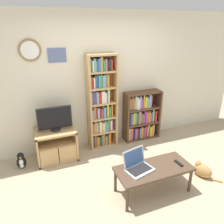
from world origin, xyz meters
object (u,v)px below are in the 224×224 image
(coffee_table, at_px, (154,170))
(laptop, at_px, (137,165))
(penguin_figurine, at_px, (21,161))
(bookshelf_tall, at_px, (101,103))
(tv_stand, at_px, (56,145))
(cat, at_px, (202,170))
(bookshelf_short, at_px, (140,117))
(television, at_px, (55,119))
(remote_near_laptop, at_px, (179,163))

(coffee_table, xyz_separation_m, laptop, (-0.24, 0.07, 0.11))
(coffee_table, bearing_deg, penguin_figurine, 143.50)
(bookshelf_tall, distance_m, coffee_table, 1.68)
(tv_stand, distance_m, cat, 2.56)
(tv_stand, relative_size, bookshelf_short, 0.67)
(bookshelf_short, height_order, laptop, bookshelf_short)
(laptop, xyz_separation_m, cat, (1.18, -0.06, -0.38))
(television, relative_size, laptop, 1.36)
(tv_stand, height_order, coffee_table, tv_stand)
(bookshelf_short, bearing_deg, penguin_figurine, -174.74)
(remote_near_laptop, xyz_separation_m, penguin_figurine, (-2.21, 1.40, -0.30))
(tv_stand, height_order, cat, tv_stand)
(tv_stand, relative_size, coffee_table, 0.64)
(coffee_table, bearing_deg, remote_near_laptop, -7.88)
(cat, relative_size, penguin_figurine, 1.46)
(tv_stand, height_order, bookshelf_tall, bookshelf_tall)
(television, bearing_deg, coffee_table, -50.63)
(remote_near_laptop, bearing_deg, television, -46.50)
(coffee_table, height_order, remote_near_laptop, remote_near_laptop)
(television, distance_m, bookshelf_short, 1.83)
(bookshelf_tall, relative_size, laptop, 4.23)
(tv_stand, height_order, remote_near_laptop, tv_stand)
(coffee_table, distance_m, laptop, 0.27)
(tv_stand, xyz_separation_m, penguin_figurine, (-0.63, -0.07, -0.16))
(television, height_order, bookshelf_short, bookshelf_short)
(tv_stand, distance_m, laptop, 1.66)
(remote_near_laptop, bearing_deg, bookshelf_tall, -71.44)
(television, height_order, remote_near_laptop, television)
(bookshelf_tall, distance_m, bookshelf_short, 0.98)
(bookshelf_tall, height_order, coffee_table, bookshelf_tall)
(bookshelf_short, bearing_deg, cat, -78.61)
(tv_stand, distance_m, bookshelf_tall, 1.14)
(laptop, xyz_separation_m, penguin_figurine, (-1.58, 1.27, -0.36))
(tv_stand, xyz_separation_m, coffee_table, (1.19, -1.41, 0.09))
(bookshelf_tall, bearing_deg, laptop, -89.37)
(laptop, bearing_deg, remote_near_laptop, -25.02)
(laptop, height_order, cat, laptop)
(coffee_table, distance_m, penguin_figurine, 2.27)
(tv_stand, bearing_deg, bookshelf_short, 4.83)
(television, relative_size, remote_near_laptop, 3.69)
(remote_near_laptop, distance_m, cat, 0.64)
(tv_stand, bearing_deg, remote_near_laptop, -42.89)
(bookshelf_tall, relative_size, cat, 4.25)
(coffee_table, relative_size, laptop, 2.53)
(bookshelf_tall, bearing_deg, tv_stand, -170.28)
(bookshelf_tall, bearing_deg, coffee_table, -80.88)
(laptop, bearing_deg, bookshelf_short, 45.96)
(tv_stand, xyz_separation_m, remote_near_laptop, (1.58, -1.47, 0.14))
(bookshelf_short, bearing_deg, tv_stand, -175.17)
(coffee_table, xyz_separation_m, remote_near_laptop, (0.39, -0.05, 0.06))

